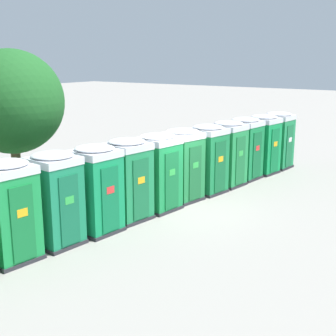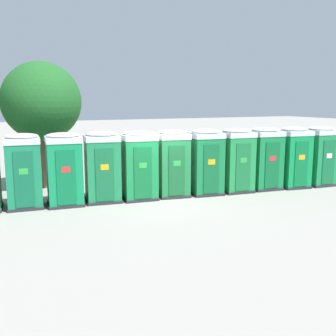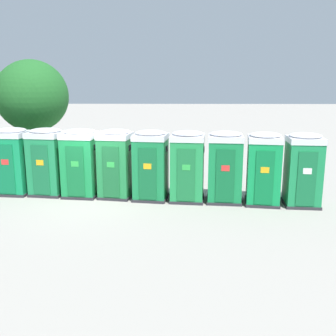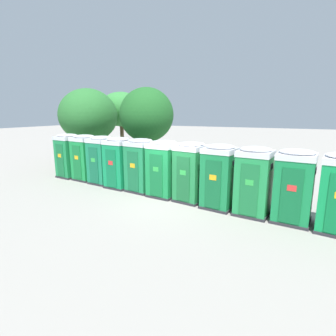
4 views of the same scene
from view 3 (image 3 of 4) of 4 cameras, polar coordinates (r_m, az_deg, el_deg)
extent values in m
plane|color=gray|center=(14.68, -10.47, -4.52)|extent=(120.00, 120.00, 0.00)
cube|color=#2D2D33|center=(16.34, -21.21, -3.24)|extent=(1.31, 1.30, 0.10)
cube|color=#139253|center=(16.09, -21.52, 0.54)|extent=(1.25, 1.24, 2.10)
cube|color=#0F7241|center=(15.60, -22.48, -0.18)|extent=(0.63, 0.09, 1.85)
cube|color=red|center=(15.53, -22.59, 0.79)|extent=(0.28, 0.03, 0.20)
cube|color=black|center=(15.70, -19.83, 3.12)|extent=(0.06, 0.36, 0.20)
cube|color=silver|center=(15.91, -21.85, 4.59)|extent=(1.28, 1.28, 0.20)
ellipsoid|color=silver|center=(15.89, -21.89, 5.13)|extent=(1.22, 1.21, 0.18)
cube|color=#2D2D33|center=(15.82, -16.82, -3.42)|extent=(1.37, 1.35, 0.10)
cube|color=#1D894E|center=(15.56, -17.08, 0.48)|extent=(1.31, 1.28, 2.10)
cube|color=#176B3C|center=(15.07, -18.01, -0.27)|extent=(0.64, 0.11, 1.85)
cube|color=yellow|center=(14.99, -18.11, 0.74)|extent=(0.28, 0.05, 0.20)
cube|color=black|center=(15.18, -15.23, 3.12)|extent=(0.07, 0.36, 0.20)
cube|color=silver|center=(15.37, -17.36, 4.67)|extent=(1.35, 1.32, 0.20)
ellipsoid|color=silver|center=(15.35, -17.39, 5.23)|extent=(1.28, 1.26, 0.18)
cube|color=#2D2D33|center=(15.27, -12.35, -3.74)|extent=(1.36, 1.32, 0.10)
cube|color=#1A8F46|center=(15.00, -12.55, 0.30)|extent=(1.29, 1.26, 2.10)
cube|color=#146F37|center=(14.48, -13.30, -0.49)|extent=(0.65, 0.10, 1.85)
cube|color=green|center=(14.41, -13.38, 0.57)|extent=(0.28, 0.04, 0.20)
cube|color=black|center=(14.67, -10.47, 3.04)|extent=(0.06, 0.36, 0.20)
cube|color=silver|center=(14.80, -12.76, 4.65)|extent=(1.33, 1.30, 0.20)
ellipsoid|color=silver|center=(14.78, -12.79, 5.22)|extent=(1.27, 1.23, 0.18)
cube|color=#2D2D33|center=(14.93, -7.45, -3.93)|extent=(1.33, 1.37, 0.10)
cube|color=#228543|center=(14.65, -7.57, 0.20)|extent=(1.27, 1.30, 2.10)
cube|color=#1A6734|center=(14.13, -8.28, -0.60)|extent=(0.60, 0.13, 1.85)
cube|color=green|center=(14.05, -8.34, 0.48)|extent=(0.28, 0.05, 0.20)
cube|color=black|center=(14.35, -5.51, 2.98)|extent=(0.08, 0.36, 0.20)
cube|color=silver|center=(14.45, -7.70, 4.66)|extent=(1.31, 1.34, 0.20)
ellipsoid|color=silver|center=(14.43, -7.72, 5.25)|extent=(1.24, 1.27, 0.18)
cube|color=#2D2D33|center=(14.55, -2.47, -4.27)|extent=(1.35, 1.35, 0.10)
cube|color=#188243|center=(14.27, -2.51, -0.04)|extent=(1.28, 1.29, 2.10)
cube|color=#136534|center=(13.73, -2.99, -0.87)|extent=(0.62, 0.12, 1.85)
cube|color=yellow|center=(13.65, -3.02, 0.24)|extent=(0.28, 0.05, 0.20)
cube|color=black|center=(14.02, -0.20, 2.81)|extent=(0.07, 0.36, 0.20)
cube|color=silver|center=(14.06, -2.55, 4.54)|extent=(1.32, 1.32, 0.20)
ellipsoid|color=silver|center=(14.04, -2.56, 5.15)|extent=(1.26, 1.26, 0.18)
cube|color=#2D2D33|center=(14.38, 2.78, -4.47)|extent=(1.31, 1.31, 0.10)
cube|color=#22934A|center=(14.10, 2.83, -0.19)|extent=(1.25, 1.25, 2.10)
cube|color=#1A733A|center=(13.55, 2.65, -1.05)|extent=(0.63, 0.09, 1.85)
cube|color=green|center=(13.47, 2.66, 0.07)|extent=(0.28, 0.04, 0.20)
cube|color=black|center=(13.93, 5.26, 2.70)|extent=(0.06, 0.36, 0.20)
cube|color=silver|center=(13.89, 2.88, 4.44)|extent=(1.29, 1.29, 0.20)
ellipsoid|color=silver|center=(13.87, 2.89, 5.05)|extent=(1.23, 1.23, 0.18)
cube|color=#2D2D33|center=(14.39, 8.11, -4.57)|extent=(1.33, 1.31, 0.10)
cube|color=#168343|center=(14.11, 8.25, -0.30)|extent=(1.27, 1.25, 2.10)
cube|color=#116634|center=(13.56, 8.30, -1.16)|extent=(0.64, 0.09, 1.85)
cube|color=red|center=(13.48, 8.34, -0.04)|extent=(0.28, 0.03, 0.20)
cube|color=black|center=(14.00, 10.78, 2.57)|extent=(0.06, 0.36, 0.20)
cube|color=silver|center=(13.90, 8.40, 4.33)|extent=(1.31, 1.28, 0.20)
ellipsoid|color=silver|center=(13.88, 8.42, 4.94)|extent=(1.24, 1.22, 0.18)
cube|color=#2D2D33|center=(14.38, 13.44, -4.81)|extent=(1.32, 1.35, 0.10)
cube|color=#11964A|center=(14.10, 13.67, -0.54)|extent=(1.26, 1.29, 2.10)
cube|color=#0D7539|center=(13.55, 13.83, -1.41)|extent=(0.61, 0.12, 1.85)
cube|color=yellow|center=(13.47, 13.90, -0.29)|extent=(0.28, 0.05, 0.20)
cube|color=black|center=(14.01, 16.13, 2.31)|extent=(0.07, 0.36, 0.20)
cube|color=silver|center=(13.89, 13.91, 4.08)|extent=(1.29, 1.32, 0.20)
ellipsoid|color=silver|center=(13.87, 13.95, 4.70)|extent=(1.23, 1.26, 0.18)
cube|color=#2D2D33|center=(14.60, 18.66, -4.88)|extent=(1.26, 1.29, 0.10)
cube|color=#1B8A4B|center=(14.32, 18.97, -0.68)|extent=(1.20, 1.23, 2.10)
cube|color=#156B3A|center=(13.78, 19.48, -1.54)|extent=(0.61, 0.08, 1.85)
cube|color=white|center=(13.70, 19.58, -0.44)|extent=(0.28, 0.03, 0.20)
cube|color=black|center=(14.32, 21.39, 2.14)|extent=(0.05, 0.36, 0.20)
cube|color=silver|center=(14.11, 19.30, 3.87)|extent=(1.24, 1.26, 0.20)
ellipsoid|color=silver|center=(14.09, 19.35, 4.48)|extent=(1.18, 1.20, 0.18)
cylinder|color=brown|center=(19.03, -18.63, 3.13)|extent=(0.30, 0.30, 2.71)
ellipsoid|color=#1E5B23|center=(18.82, -19.11, 9.85)|extent=(3.19, 3.19, 3.19)
camera|label=1|loc=(16.58, -69.91, 6.70)|focal=50.00mm
camera|label=2|loc=(8.68, -82.44, -2.78)|focal=42.00mm
camera|label=4|loc=(4.45, 23.84, 4.40)|focal=28.00mm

